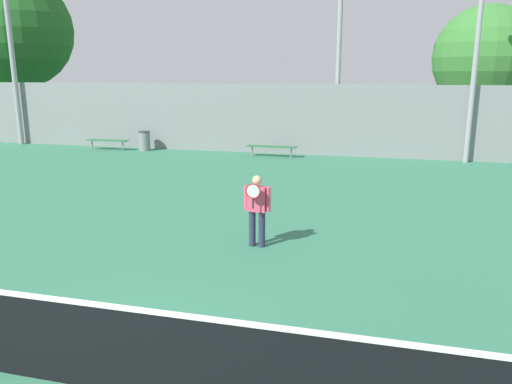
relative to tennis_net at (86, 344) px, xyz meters
name	(u,v)px	position (x,y,z in m)	size (l,w,h in m)	color
tennis_net	(86,344)	(0.00, 0.00, 0.00)	(10.21, 0.09, 1.10)	black
tennis_player	(257,207)	(0.67, 5.19, 0.30)	(0.58, 0.41, 1.53)	#282D47
bench_courtside_near	(107,141)	(-9.56, 16.42, -0.12)	(2.03, 0.40, 0.48)	#28663D
bench_courtside_far	(272,147)	(-1.59, 16.42, -0.12)	(2.17, 0.40, 0.48)	#28663D
light_pole_far_right	(480,20)	(6.38, 17.09, 4.96)	(0.90, 0.60, 8.74)	#939399
light_pole_center_back	(10,34)	(-14.90, 17.12, 4.83)	(0.90, 0.60, 9.09)	#939399
trash_bin	(144,141)	(-7.75, 16.69, -0.10)	(0.54, 0.54, 0.91)	gray
back_fence	(312,120)	(0.00, 17.42, 0.99)	(35.99, 0.06, 3.09)	gray
tree_green_tall	(15,31)	(-18.66, 22.08, 5.44)	(6.71, 6.71, 9.36)	brown
tree_green_broad	(486,58)	(7.71, 22.97, 3.71)	(5.07, 5.07, 6.82)	brown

